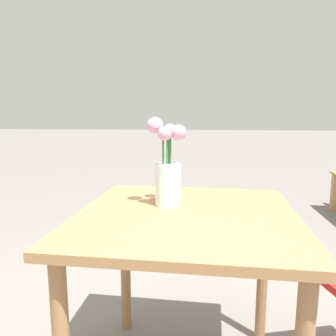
# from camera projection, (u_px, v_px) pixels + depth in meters

# --- Properties ---
(table_front) EXTENTS (0.84, 0.86, 0.75)m
(table_front) POSITION_uv_depth(u_px,v_px,m) (187.00, 242.00, 1.22)
(table_front) COLOR #9E7047
(table_front) RESTS_ON ground_plane
(flower_vase) EXTENTS (0.15, 0.14, 0.35)m
(flower_vase) POSITION_uv_depth(u_px,v_px,m) (168.00, 174.00, 1.28)
(flower_vase) COLOR silver
(flower_vase) RESTS_ON table_front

